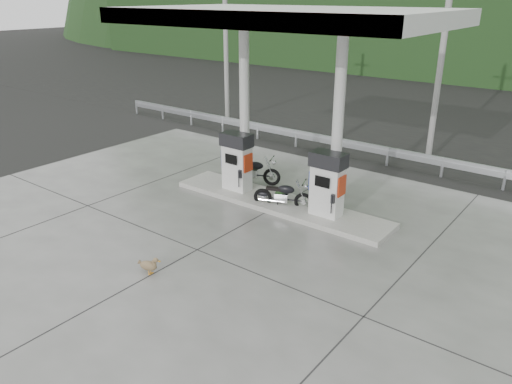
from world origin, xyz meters
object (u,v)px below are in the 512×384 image
Objects in this scene: gas_pump_left at (237,162)px; gas_pump_right at (327,184)px; duck at (148,266)px; motorcycle_right at (253,172)px; motorcycle_left at (283,196)px.

gas_pump_right is (3.20, 0.00, 0.00)m from gas_pump_left.
gas_pump_right reaches higher than duck.
gas_pump_right is 3.55m from motorcycle_right.
motorcycle_left is at bearing -2.98° from gas_pump_left.
motorcycle_left is 4.89m from duck.
gas_pump_right is 5.32m from duck.
motorcycle_right is 6.19m from duck.
duck is (-1.70, -4.97, -0.86)m from gas_pump_right.
duck is at bearing -73.19° from gas_pump_left.
motorcycle_left is (1.82, -0.09, -0.66)m from gas_pump_left.
motorcycle_left is at bearing -176.09° from gas_pump_right.
duck is (1.65, -5.97, -0.23)m from motorcycle_right.
gas_pump_left is 1.93m from motorcycle_left.
motorcycle_right is at bearing 163.37° from gas_pump_right.
motorcycle_right is (-3.35, 1.00, -0.64)m from gas_pump_right.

